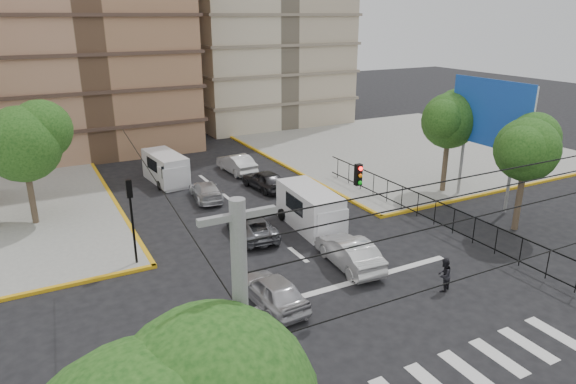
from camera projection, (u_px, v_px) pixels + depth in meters
ground at (352, 298)px, 22.95m from camera, size 160.00×160.00×0.00m
sidewalk_ne at (406, 148)px, 48.47m from camera, size 26.00×26.00×0.15m
crosswalk_stripes at (451, 378)px, 17.94m from camera, size 12.00×2.40×0.01m
stop_line at (338, 286)px, 23.95m from camera, size 13.00×0.40×0.01m
park_fence at (434, 227)px, 30.69m from camera, size 0.10×22.50×1.66m
billboard at (491, 115)px, 32.39m from camera, size 0.36×6.20×8.10m
tree_park_a at (528, 146)px, 28.78m from camera, size 4.41×3.60×6.83m
tree_park_c at (451, 118)px, 34.96m from camera, size 4.65×3.80×7.25m
tree_tudor at (24, 140)px, 29.33m from camera, size 5.39×4.40×7.43m
traffic_light_nw at (131, 208)px, 24.98m from camera, size 0.28×0.22×4.40m
traffic_light_hanging at (390, 186)px, 19.32m from camera, size 18.00×9.12×0.92m
van_right_lane at (312, 210)px, 30.15m from camera, size 2.35×5.35×2.36m
van_left_lane at (167, 169)px, 38.29m from camera, size 2.43×5.12×2.23m
car_silver_front_left at (272, 290)px, 22.23m from camera, size 1.98×4.34×1.44m
car_white_front_right at (349, 252)px, 25.66m from camera, size 1.98×4.74×1.53m
car_grey_mid_left at (251, 226)px, 29.20m from camera, size 2.64×4.84×1.29m
car_silver_rear_left at (206, 191)px, 35.05m from camera, size 2.25×4.47×1.25m
car_darkgrey_mid_right at (265, 180)px, 36.99m from camera, size 2.22×4.45×1.46m
car_white_rear_right at (236, 163)px, 41.01m from camera, size 1.86×4.64×1.50m
pedestrian_crosswalk at (444, 275)px, 23.35m from camera, size 0.96×0.88×1.61m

